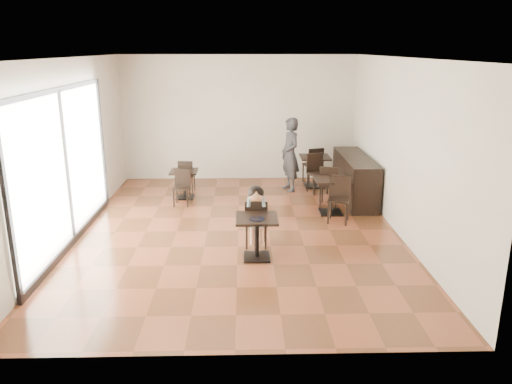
{
  "coord_description": "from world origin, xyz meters",
  "views": [
    {
      "loc": [
        0.11,
        -8.94,
        3.37
      ],
      "look_at": [
        0.32,
        -0.79,
        1.0
      ],
      "focal_mm": 35.0,
      "sensor_mm": 36.0,
      "label": 1
    }
  ],
  "objects_px": {
    "chair_mid_b": "(339,200)",
    "chair_back_a": "(313,165)",
    "cafe_table_back": "(315,172)",
    "child": "(256,216)",
    "child_chair": "(256,222)",
    "child_table": "(257,238)",
    "chair_left_b": "(182,188)",
    "cafe_table_mid": "(331,196)",
    "cafe_table_left": "(184,184)",
    "chair_left_a": "(187,176)",
    "chair_back_b": "(318,174)",
    "adult_patron": "(290,155)",
    "chair_mid_a": "(330,185)"
  },
  "relations": [
    {
      "from": "child_chair",
      "to": "chair_left_b",
      "type": "bearing_deg",
      "value": -56.54
    },
    {
      "from": "child_chair",
      "to": "chair_left_b",
      "type": "xyz_separation_m",
      "value": [
        -1.58,
        2.39,
        -0.04
      ]
    },
    {
      "from": "chair_back_b",
      "to": "child",
      "type": "bearing_deg",
      "value": -133.82
    },
    {
      "from": "child_chair",
      "to": "chair_back_a",
      "type": "distance_m",
      "value": 4.52
    },
    {
      "from": "child",
      "to": "adult_patron",
      "type": "bearing_deg",
      "value": 75.55
    },
    {
      "from": "adult_patron",
      "to": "chair_back_a",
      "type": "relative_size",
      "value": 1.9
    },
    {
      "from": "cafe_table_left",
      "to": "chair_left_a",
      "type": "distance_m",
      "value": 0.55
    },
    {
      "from": "cafe_table_left",
      "to": "chair_mid_b",
      "type": "bearing_deg",
      "value": -28.2
    },
    {
      "from": "child",
      "to": "adult_patron",
      "type": "distance_m",
      "value": 3.68
    },
    {
      "from": "adult_patron",
      "to": "cafe_table_left",
      "type": "distance_m",
      "value": 2.62
    },
    {
      "from": "adult_patron",
      "to": "chair_left_a",
      "type": "height_order",
      "value": "adult_patron"
    },
    {
      "from": "child",
      "to": "cafe_table_left",
      "type": "bearing_deg",
      "value": 118.25
    },
    {
      "from": "child",
      "to": "chair_mid_b",
      "type": "distance_m",
      "value": 2.06
    },
    {
      "from": "chair_back_a",
      "to": "adult_patron",
      "type": "bearing_deg",
      "value": 28.61
    },
    {
      "from": "cafe_table_back",
      "to": "chair_back_b",
      "type": "distance_m",
      "value": 0.56
    },
    {
      "from": "chair_left_b",
      "to": "chair_back_a",
      "type": "bearing_deg",
      "value": 35.41
    },
    {
      "from": "child_chair",
      "to": "cafe_table_back",
      "type": "distance_m",
      "value": 4.15
    },
    {
      "from": "chair_mid_b",
      "to": "chair_back_a",
      "type": "xyz_separation_m",
      "value": [
        -0.11,
        3.05,
        0.01
      ]
    },
    {
      "from": "adult_patron",
      "to": "chair_back_a",
      "type": "bearing_deg",
      "value": 118.61
    },
    {
      "from": "chair_back_a",
      "to": "child_table",
      "type": "bearing_deg",
      "value": 53.5
    },
    {
      "from": "child_table",
      "to": "cafe_table_left",
      "type": "xyz_separation_m",
      "value": [
        -1.58,
        3.49,
        -0.03
      ]
    },
    {
      "from": "child_table",
      "to": "chair_left_b",
      "type": "distance_m",
      "value": 3.34
    },
    {
      "from": "child_table",
      "to": "chair_back_a",
      "type": "relative_size",
      "value": 0.77
    },
    {
      "from": "child",
      "to": "chair_mid_a",
      "type": "xyz_separation_m",
      "value": [
        1.67,
        2.29,
        -0.09
      ]
    },
    {
      "from": "chair_left_a",
      "to": "chair_back_b",
      "type": "relative_size",
      "value": 0.84
    },
    {
      "from": "cafe_table_back",
      "to": "child",
      "type": "bearing_deg",
      "value": -112.13
    },
    {
      "from": "child",
      "to": "cafe_table_left",
      "type": "relative_size",
      "value": 1.66
    },
    {
      "from": "chair_left_a",
      "to": "chair_mid_b",
      "type": "bearing_deg",
      "value": 149.67
    },
    {
      "from": "adult_patron",
      "to": "chair_left_b",
      "type": "relative_size",
      "value": 2.26
    },
    {
      "from": "cafe_table_left",
      "to": "chair_mid_b",
      "type": "xyz_separation_m",
      "value": [
        3.25,
        -1.74,
        0.13
      ]
    },
    {
      "from": "chair_left_a",
      "to": "chair_back_a",
      "type": "bearing_deg",
      "value": -161.64
    },
    {
      "from": "cafe_table_mid",
      "to": "chair_back_b",
      "type": "distance_m",
      "value": 1.55
    },
    {
      "from": "cafe_table_left",
      "to": "chair_left_a",
      "type": "bearing_deg",
      "value": 90.0
    },
    {
      "from": "cafe_table_mid",
      "to": "child",
      "type": "bearing_deg",
      "value": -132.87
    },
    {
      "from": "chair_left_a",
      "to": "chair_back_b",
      "type": "xyz_separation_m",
      "value": [
        3.14,
        -0.19,
        0.07
      ]
    },
    {
      "from": "child",
      "to": "chair_back_b",
      "type": "distance_m",
      "value": 3.65
    },
    {
      "from": "child_chair",
      "to": "cafe_table_left",
      "type": "xyz_separation_m",
      "value": [
        -1.58,
        2.94,
        -0.11
      ]
    },
    {
      "from": "cafe_table_mid",
      "to": "chair_left_b",
      "type": "distance_m",
      "value": 3.26
    },
    {
      "from": "chair_mid_b",
      "to": "chair_left_a",
      "type": "distance_m",
      "value": 3.98
    },
    {
      "from": "adult_patron",
      "to": "cafe_table_back",
      "type": "relative_size",
      "value": 2.29
    },
    {
      "from": "chair_back_b",
      "to": "chair_left_a",
      "type": "bearing_deg",
      "value": 158.05
    },
    {
      "from": "child_table",
      "to": "cafe_table_mid",
      "type": "bearing_deg",
      "value": 54.79
    },
    {
      "from": "child",
      "to": "cafe_table_back",
      "type": "relative_size",
      "value": 1.41
    },
    {
      "from": "child_chair",
      "to": "cafe_table_back",
      "type": "xyz_separation_m",
      "value": [
        1.56,
        3.84,
        -0.05
      ]
    },
    {
      "from": "child",
      "to": "adult_patron",
      "type": "relative_size",
      "value": 0.61
    },
    {
      "from": "child_chair",
      "to": "cafe_table_left",
      "type": "bearing_deg",
      "value": -61.75
    },
    {
      "from": "cafe_table_back",
      "to": "child_table",
      "type": "bearing_deg",
      "value": -109.59
    },
    {
      "from": "adult_patron",
      "to": "chair_back_a",
      "type": "xyz_separation_m",
      "value": [
        0.65,
        0.7,
        -0.42
      ]
    },
    {
      "from": "adult_patron",
      "to": "chair_back_b",
      "type": "xyz_separation_m",
      "value": [
        0.65,
        -0.25,
        -0.42
      ]
    },
    {
      "from": "child",
      "to": "chair_left_b",
      "type": "height_order",
      "value": "child"
    }
  ]
}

